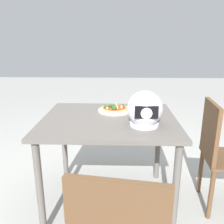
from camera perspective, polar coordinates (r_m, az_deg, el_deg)
ground_plane at (r=2.23m, az=-0.61°, el=-20.39°), size 14.00×14.00×0.00m
dining_table at (r=1.90m, az=-0.67°, el=-4.16°), size 1.05×0.88×0.76m
pizza_plate at (r=2.05m, az=0.62°, el=0.41°), size 0.28×0.28×0.01m
pizza at (r=2.04m, az=0.57°, el=0.93°), size 0.23×0.23×0.06m
motorcycle_helmet at (r=1.69m, az=7.86°, el=0.64°), size 0.25×0.25×0.25m
chair_side at (r=2.10m, az=24.50°, el=-8.44°), size 0.43×0.43×0.90m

